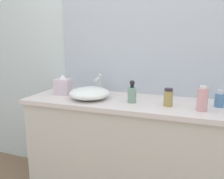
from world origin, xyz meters
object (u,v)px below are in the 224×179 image
(sink_basin, at_px, (90,93))
(tissue_box, at_px, (63,86))
(spray_can, at_px, (168,97))
(perfume_bottle, at_px, (219,100))
(soap_dispenser, at_px, (132,93))
(lotion_bottle, at_px, (202,99))

(sink_basin, relative_size, tissue_box, 1.93)
(spray_can, xyz_separation_m, tissue_box, (-0.89, 0.08, 0.01))
(perfume_bottle, bearing_deg, sink_basin, -174.87)
(sink_basin, xyz_separation_m, soap_dispenser, (0.34, -0.00, 0.02))
(lotion_bottle, xyz_separation_m, perfume_bottle, (0.12, 0.13, -0.03))
(sink_basin, bearing_deg, lotion_bottle, -3.25)
(sink_basin, height_order, perfume_bottle, perfume_bottle)
(tissue_box, bearing_deg, sink_basin, -14.07)
(soap_dispenser, distance_m, spray_can, 0.26)
(soap_dispenser, height_order, spray_can, soap_dispenser)
(soap_dispenser, distance_m, lotion_bottle, 0.48)
(lotion_bottle, relative_size, tissue_box, 0.96)
(soap_dispenser, relative_size, spray_can, 1.33)
(tissue_box, bearing_deg, spray_can, -5.15)
(sink_basin, xyz_separation_m, lotion_bottle, (0.82, -0.05, 0.03))
(soap_dispenser, xyz_separation_m, perfume_bottle, (0.59, 0.08, -0.02))
(lotion_bottle, bearing_deg, spray_can, 170.03)
(soap_dispenser, distance_m, perfume_bottle, 0.60)
(sink_basin, distance_m, soap_dispenser, 0.34)
(sink_basin, bearing_deg, perfume_bottle, 5.13)
(lotion_bottle, bearing_deg, soap_dispenser, 174.51)
(sink_basin, relative_size, lotion_bottle, 2.00)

